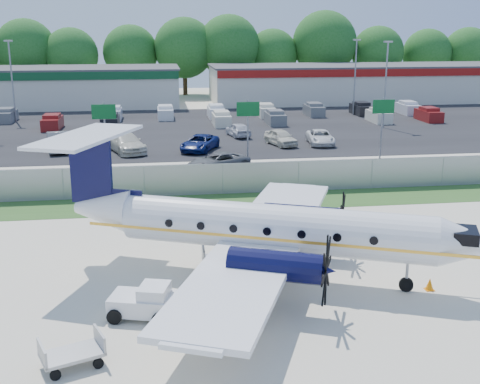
{
  "coord_description": "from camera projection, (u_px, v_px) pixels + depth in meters",
  "views": [
    {
      "loc": [
        -4.12,
        -23.33,
        10.42
      ],
      "look_at": [
        0.0,
        6.0,
        2.3
      ],
      "focal_mm": 45.0,
      "sensor_mm": 36.0,
      "label": 1
    }
  ],
  "objects": [
    {
      "name": "ground",
      "position": [
        260.0,
        281.0,
        25.59
      ],
      "size": [
        170.0,
        170.0,
        0.0
      ],
      "primitive_type": "plane",
      "color": "beige",
      "rests_on": "ground"
    },
    {
      "name": "grass_verge",
      "position": [
        226.0,
        202.0,
        37.04
      ],
      "size": [
        170.0,
        4.0,
        0.02
      ],
      "primitive_type": "cube",
      "color": "#2D561E",
      "rests_on": "ground"
    },
    {
      "name": "access_road",
      "position": [
        215.0,
        176.0,
        43.73
      ],
      "size": [
        170.0,
        8.0,
        0.02
      ],
      "primitive_type": "cube",
      "color": "black",
      "rests_on": "ground"
    },
    {
      "name": "parking_lot",
      "position": [
        196.0,
        129.0,
        63.78
      ],
      "size": [
        170.0,
        32.0,
        0.02
      ],
      "primitive_type": "cube",
      "color": "black",
      "rests_on": "ground"
    },
    {
      "name": "perimeter_fence",
      "position": [
        223.0,
        179.0,
        38.69
      ],
      "size": [
        120.0,
        0.06,
        1.99
      ],
      "color": "gray",
      "rests_on": "ground"
    },
    {
      "name": "building_west",
      "position": [
        6.0,
        87.0,
        80.87
      ],
      "size": [
        46.4,
        12.4,
        5.24
      ],
      "color": "silver",
      "rests_on": "ground"
    },
    {
      "name": "building_east",
      "position": [
        363.0,
        83.0,
        87.57
      ],
      "size": [
        44.4,
        12.4,
        5.24
      ],
      "color": "silver",
      "rests_on": "ground"
    },
    {
      "name": "sign_left",
      "position": [
        104.0,
        121.0,
        45.43
      ],
      "size": [
        1.8,
        0.26,
        5.0
      ],
      "color": "gray",
      "rests_on": "ground"
    },
    {
      "name": "sign_mid",
      "position": [
        248.0,
        118.0,
        46.91
      ],
      "size": [
        1.8,
        0.26,
        5.0
      ],
      "color": "gray",
      "rests_on": "ground"
    },
    {
      "name": "sign_right",
      "position": [
        383.0,
        115.0,
        48.38
      ],
      "size": [
        1.8,
        0.26,
        5.0
      ],
      "color": "gray",
      "rests_on": "ground"
    },
    {
      "name": "light_pole_ne",
      "position": [
        386.0,
        79.0,
        63.17
      ],
      "size": [
        0.9,
        0.35,
        9.09
      ],
      "color": "gray",
      "rests_on": "ground"
    },
    {
      "name": "light_pole_sw",
      "position": [
        12.0,
        75.0,
        67.36
      ],
      "size": [
        0.9,
        0.35,
        9.09
      ],
      "color": "gray",
      "rests_on": "ground"
    },
    {
      "name": "light_pole_se",
      "position": [
        355.0,
        72.0,
        72.72
      ],
      "size": [
        0.9,
        0.35,
        9.09
      ],
      "color": "gray",
      "rests_on": "ground"
    },
    {
      "name": "tree_line",
      "position": [
        181.0,
        95.0,
        96.26
      ],
      "size": [
        112.0,
        6.0,
        14.0
      ],
      "primitive_type": null,
      "color": "#1B5619",
      "rests_on": "ground"
    },
    {
      "name": "aircraft",
      "position": [
        266.0,
        227.0,
        25.42
      ],
      "size": [
        18.89,
        18.35,
        5.85
      ],
      "color": "white",
      "rests_on": "ground"
    },
    {
      "name": "pushback_tug",
      "position": [
        145.0,
        301.0,
        22.29
      ],
      "size": [
        2.63,
        2.22,
        1.26
      ],
      "color": "white",
      "rests_on": "ground"
    },
    {
      "name": "baggage_cart_near",
      "position": [
        226.0,
        259.0,
        26.66
      ],
      "size": [
        2.13,
        1.32,
        1.11
      ],
      "color": "gray",
      "rests_on": "ground"
    },
    {
      "name": "baggage_cart_far",
      "position": [
        72.0,
        353.0,
        19.02
      ],
      "size": [
        2.2,
        1.77,
        1.0
      ],
      "color": "gray",
      "rests_on": "ground"
    },
    {
      "name": "cone_nose",
      "position": [
        430.0,
        284.0,
        24.65
      ],
      "size": [
        0.36,
        0.36,
        0.51
      ],
      "color": "orange",
      "rests_on": "ground"
    },
    {
      "name": "cone_port_wing",
      "position": [
        189.0,
        337.0,
        20.53
      ],
      "size": [
        0.32,
        0.32,
        0.46
      ],
      "color": "orange",
      "rests_on": "ground"
    },
    {
      "name": "cone_starboard_wing",
      "position": [
        172.0,
        188.0,
        39.38
      ],
      "size": [
        0.36,
        0.36,
        0.51
      ],
      "color": "orange",
      "rests_on": "ground"
    },
    {
      "name": "road_car_mid",
      "position": [
        218.0,
        170.0,
        45.48
      ],
      "size": [
        5.27,
        3.81,
        1.33
      ],
      "primitive_type": "imported",
      "rotation": [
        0.0,
        0.0,
        -1.2
      ],
      "color": "#595B5E",
      "rests_on": "ground"
    },
    {
      "name": "parked_car_a",
      "position": [
        59.0,
        151.0,
        52.39
      ],
      "size": [
        2.67,
        5.19,
        1.63
      ],
      "primitive_type": "imported",
      "rotation": [
        0.0,
        0.0,
        0.2
      ],
      "color": "#595B5E",
      "rests_on": "ground"
    },
    {
      "name": "parked_car_b",
      "position": [
        126.0,
        152.0,
        52.0
      ],
      "size": [
        4.07,
        6.09,
        1.64
      ],
      "primitive_type": "imported",
      "rotation": [
        0.0,
        0.0,
        0.35
      ],
      "color": "beige",
      "rests_on": "ground"
    },
    {
      "name": "parked_car_c",
      "position": [
        200.0,
        151.0,
        52.61
      ],
      "size": [
        4.12,
        5.46,
        1.38
      ],
      "primitive_type": "imported",
      "rotation": [
        0.0,
        0.0,
        -0.42
      ],
      "color": "navy",
      "rests_on": "ground"
    },
    {
      "name": "parked_car_d",
      "position": [
        281.0,
        145.0,
        55.04
      ],
      "size": [
        2.79,
        4.59,
        1.46
      ],
      "primitive_type": "imported",
      "rotation": [
        0.0,
        0.0,
        0.27
      ],
      "color": "beige",
      "rests_on": "ground"
    },
    {
      "name": "parked_car_e",
      "position": [
        320.0,
        144.0,
        55.48
      ],
      "size": [
        2.69,
        4.96,
        1.32
      ],
      "primitive_type": "imported",
      "rotation": [
        0.0,
        0.0,
        -0.11
      ],
      "color": "silver",
      "rests_on": "ground"
    },
    {
      "name": "parked_car_f",
      "position": [
        95.0,
        140.0,
        57.56
      ],
      "size": [
        2.71,
        4.11,
        1.28
      ],
      "primitive_type": "imported",
      "rotation": [
        0.0,
        0.0,
        3.52
      ],
      "color": "navy",
      "rests_on": "ground"
    },
    {
      "name": "parked_car_g",
      "position": [
        238.0,
        137.0,
        59.41
      ],
      "size": [
        2.36,
        4.29,
        1.38
      ],
      "primitive_type": "imported",
      "rotation": [
        0.0,
        0.0,
        3.33
      ],
      "color": "silver",
      "rests_on": "ground"
    },
    {
      "name": "far_parking_rows",
      "position": [
        193.0,
        122.0,
        68.56
      ],
      "size": [
        56.0,
        10.0,
        1.6
      ],
      "primitive_type": null,
      "color": "gray",
      "rests_on": "ground"
    }
  ]
}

